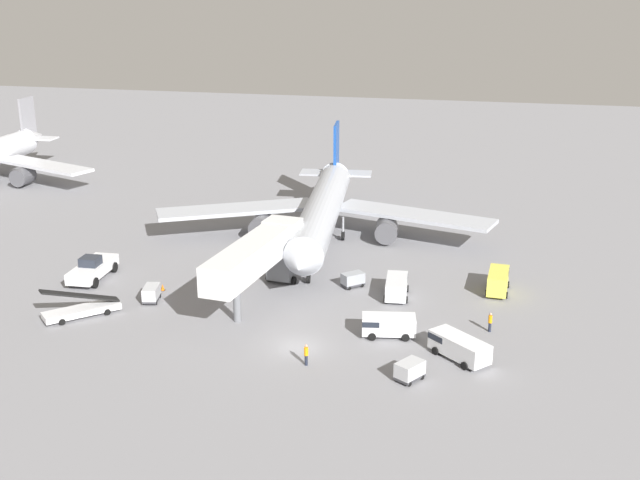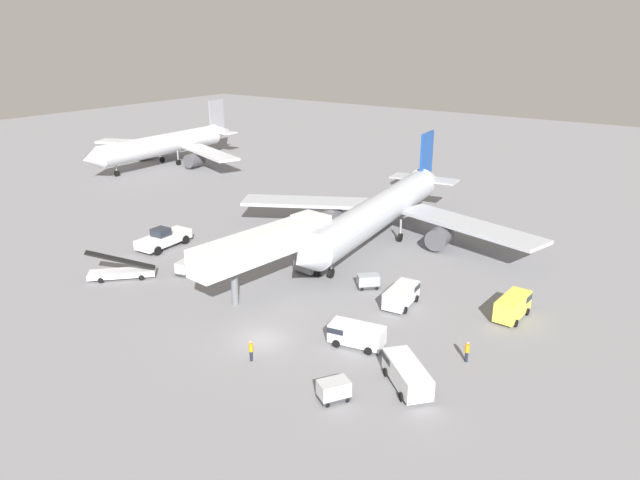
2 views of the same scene
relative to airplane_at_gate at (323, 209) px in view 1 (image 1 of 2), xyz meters
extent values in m
plane|color=gray|center=(4.48, -28.55, -3.95)|extent=(300.00, 300.00, 0.00)
cylinder|color=#B7BCC6|center=(0.17, -1.45, 0.15)|extent=(7.79, 32.34, 4.02)
cone|color=#B7BCC6|center=(2.30, -19.26, 0.15)|extent=(4.37, 4.24, 3.94)
cone|color=#B7BCC6|center=(-2.08, 17.42, 0.45)|extent=(4.50, 6.32, 3.82)
cube|color=#1947A3|center=(-1.90, 15.95, 4.17)|extent=(0.91, 4.65, 6.44)
cube|color=#B7BCC6|center=(0.55, 15.82, 0.65)|extent=(5.19, 3.93, 0.24)
cube|color=#B7BCC6|center=(-4.25, 15.25, 0.65)|extent=(5.19, 3.93, 0.24)
cube|color=#B7BCC6|center=(10.49, 2.52, -0.76)|extent=(19.57, 9.47, 0.44)
cube|color=#B7BCC6|center=(-10.79, -0.02, -0.76)|extent=(18.90, 13.23, 0.44)
cylinder|color=#4C4C51|center=(7.43, 0.92, -2.35)|extent=(3.01, 3.69, 2.62)
cylinder|color=#4C4C51|center=(-7.43, -0.85, -2.35)|extent=(3.01, 3.69, 2.62)
cylinder|color=gray|center=(1.65, -13.87, -2.23)|extent=(0.28, 0.28, 2.34)
cylinder|color=black|center=(1.65, -13.87, -3.40)|extent=(0.48, 1.13, 1.10)
cylinder|color=gray|center=(2.24, 0.74, -2.23)|extent=(0.28, 0.28, 2.34)
cylinder|color=black|center=(2.24, 0.74, -3.40)|extent=(0.48, 1.13, 1.10)
cylinder|color=gray|center=(-2.35, 0.19, -2.23)|extent=(0.28, 0.28, 2.34)
cylinder|color=black|center=(-2.35, 0.19, -3.40)|extent=(0.48, 1.13, 1.10)
cube|color=silver|center=(-1.96, -21.67, 1.20)|extent=(4.65, 14.98, 2.70)
cube|color=red|center=(-3.47, -21.50, 1.20)|extent=(1.44, 12.30, 0.44)
cube|color=silver|center=(-1.05, -13.76, 1.20)|extent=(3.75, 3.17, 2.84)
cube|color=#232833|center=(-0.91, -12.47, 1.45)|extent=(3.31, 0.61, 0.90)
cube|color=slate|center=(-1.12, -14.35, -1.85)|extent=(2.74, 2.08, 3.40)
cylinder|color=black|center=(-2.54, -14.19, -3.55)|extent=(0.39, 0.83, 0.80)
cylinder|color=black|center=(0.29, -14.52, -3.55)|extent=(0.39, 0.83, 0.80)
cylinder|color=slate|center=(-2.29, -24.60, -2.05)|extent=(0.70, 0.70, 3.80)
cube|color=white|center=(-20.36, -17.95, -2.84)|extent=(3.05, 7.25, 1.11)
cube|color=#232833|center=(-20.34, -18.30, -1.84)|extent=(1.95, 1.90, 0.90)
cylinder|color=black|center=(-18.98, -20.19, -3.40)|extent=(0.46, 1.12, 1.10)
cylinder|color=black|center=(-21.49, -20.33, -3.40)|extent=(0.46, 1.12, 1.10)
cylinder|color=black|center=(-19.24, -15.57, -3.40)|extent=(0.46, 1.12, 1.10)
cylinder|color=black|center=(-21.75, -15.71, -3.40)|extent=(0.46, 1.12, 1.10)
cube|color=white|center=(-16.62, -26.93, -3.37)|extent=(6.26, 6.35, 0.55)
cube|color=black|center=(-16.62, -26.93, -1.87)|extent=(5.65, 5.75, 2.40)
cylinder|color=black|center=(-17.39, -29.08, -3.65)|extent=(0.58, 0.58, 0.60)
cylinder|color=black|center=(-18.74, -27.76, -3.65)|extent=(0.58, 0.58, 0.60)
cylinder|color=black|center=(-14.49, -26.10, -3.65)|extent=(0.58, 0.58, 0.60)
cylinder|color=black|center=(-15.84, -24.78, -3.65)|extent=(0.58, 0.58, 0.60)
cube|color=#E5DB4C|center=(20.60, -11.94, -2.73)|extent=(2.08, 4.79, 1.87)
cube|color=#1E232D|center=(20.67, -10.34, -2.32)|extent=(1.97, 1.59, 0.60)
cylinder|color=black|center=(19.77, -10.44, -3.61)|extent=(0.37, 0.69, 0.68)
cylinder|color=black|center=(21.57, -10.52, -3.61)|extent=(0.37, 0.69, 0.68)
cylinder|color=black|center=(19.64, -13.36, -3.61)|extent=(0.37, 0.69, 0.68)
cylinder|color=black|center=(21.44, -13.44, -3.61)|extent=(0.37, 0.69, 0.68)
cube|color=silver|center=(10.98, -15.51, -2.85)|extent=(2.46, 4.88, 1.61)
cube|color=#1E232D|center=(10.83, -13.92, -2.50)|extent=(2.18, 1.69, 0.52)
cylinder|color=black|center=(9.88, -14.15, -3.61)|extent=(0.43, 0.71, 0.68)
cylinder|color=black|center=(11.81, -13.97, -3.61)|extent=(0.43, 0.71, 0.68)
cylinder|color=black|center=(10.15, -17.05, -3.61)|extent=(0.43, 0.71, 0.68)
cylinder|color=black|center=(12.08, -16.87, -3.61)|extent=(0.43, 0.71, 0.68)
cube|color=white|center=(11.57, -24.56, -2.86)|extent=(4.91, 2.77, 1.59)
cube|color=#1E232D|center=(10.02, -24.84, -2.51)|extent=(1.82, 2.24, 0.51)
cylinder|color=black|center=(10.33, -25.75, -3.61)|extent=(0.73, 0.47, 0.68)
cylinder|color=black|center=(9.99, -23.88, -3.61)|extent=(0.73, 0.47, 0.68)
cylinder|color=black|center=(13.16, -25.24, -3.61)|extent=(0.73, 0.47, 0.68)
cylinder|color=black|center=(12.82, -23.37, -3.61)|extent=(0.73, 0.47, 0.68)
cube|color=white|center=(17.85, -27.56, -2.86)|extent=(5.38, 5.05, 1.60)
cube|color=#1E232D|center=(16.47, -26.37, -2.50)|extent=(2.65, 2.69, 0.51)
cylinder|color=black|center=(15.95, -27.21, -3.61)|extent=(0.75, 0.72, 0.68)
cylinder|color=black|center=(17.24, -25.73, -3.61)|extent=(0.75, 0.72, 0.68)
cylinder|color=black|center=(18.46, -29.39, -3.61)|extent=(0.75, 0.72, 0.68)
cylinder|color=black|center=(19.74, -27.90, -3.61)|extent=(0.75, 0.72, 0.68)
cube|color=#38383D|center=(6.31, -13.88, -3.66)|extent=(2.46, 2.43, 0.22)
cube|color=#999EA5|center=(6.31, -13.88, -3.01)|extent=(2.46, 2.43, 1.08)
cylinder|color=black|center=(6.47, -12.93, -3.77)|extent=(0.34, 0.34, 0.36)
cylinder|color=black|center=(7.27, -13.77, -3.77)|extent=(0.34, 0.34, 0.36)
cylinder|color=black|center=(5.35, -14.00, -3.77)|extent=(0.34, 0.34, 0.36)
cylinder|color=black|center=(6.15, -14.83, -3.77)|extent=(0.34, 0.34, 0.36)
cube|color=#38383D|center=(-11.91, -22.06, -3.66)|extent=(1.84, 2.71, 0.22)
cube|color=silver|center=(-11.91, -22.06, -2.99)|extent=(1.84, 2.71, 1.12)
cylinder|color=black|center=(-12.70, -21.35, -3.77)|extent=(0.20, 0.38, 0.36)
cylinder|color=black|center=(-11.49, -21.08, -3.77)|extent=(0.20, 0.38, 0.36)
cylinder|color=black|center=(-12.32, -23.04, -3.77)|extent=(0.20, 0.38, 0.36)
cylinder|color=black|center=(-11.12, -22.77, -3.77)|extent=(0.20, 0.38, 0.36)
cube|color=#38383D|center=(14.36, -32.13, -3.66)|extent=(2.38, 2.63, 0.22)
cube|color=silver|center=(14.36, -32.13, -2.98)|extent=(2.38, 2.63, 1.14)
cylinder|color=black|center=(14.21, -31.12, -3.77)|extent=(0.29, 0.37, 0.36)
cylinder|color=black|center=(15.32, -31.82, -3.77)|extent=(0.29, 0.37, 0.36)
cylinder|color=black|center=(13.39, -32.44, -3.77)|extent=(0.29, 0.37, 0.36)
cylinder|color=black|center=(14.50, -33.13, -3.77)|extent=(0.29, 0.37, 0.36)
cylinder|color=#1E2333|center=(20.14, -21.63, -3.52)|extent=(0.36, 0.36, 0.86)
cylinder|color=orange|center=(20.14, -21.63, -2.74)|extent=(0.48, 0.48, 0.68)
sphere|color=tan|center=(20.14, -21.63, -2.27)|extent=(0.23, 0.23, 0.23)
cylinder|color=#1E2333|center=(5.94, -31.55, -3.51)|extent=(0.34, 0.34, 0.88)
cylinder|color=orange|center=(5.94, -31.55, -2.73)|extent=(0.45, 0.45, 0.69)
sphere|color=tan|center=(5.94, -31.55, -2.24)|extent=(0.24, 0.24, 0.24)
cube|color=black|center=(-12.05, -19.23, -3.94)|extent=(0.44, 0.44, 0.03)
cone|color=orange|center=(-12.05, -19.23, -3.60)|extent=(0.38, 0.38, 0.65)
cone|color=silver|center=(-57.50, 30.43, 0.43)|extent=(3.96, 5.44, 3.78)
cube|color=gray|center=(-57.45, 29.11, 4.11)|extent=(0.50, 4.19, 6.37)
cube|color=silver|center=(-55.05, 28.81, 0.63)|extent=(4.88, 3.20, 0.24)
cube|color=silver|center=(-59.83, 28.65, 0.63)|extent=(4.88, 3.20, 0.24)
cube|color=silver|center=(-47.01, 16.22, -0.77)|extent=(17.98, 9.98, 0.44)
cylinder|color=#4C4C51|center=(-49.97, 15.03, -2.35)|extent=(2.71, 3.46, 2.60)
camera|label=1|loc=(20.18, -86.78, 25.44)|focal=44.12mm
camera|label=2|loc=(34.45, -62.19, 21.21)|focal=33.06mm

